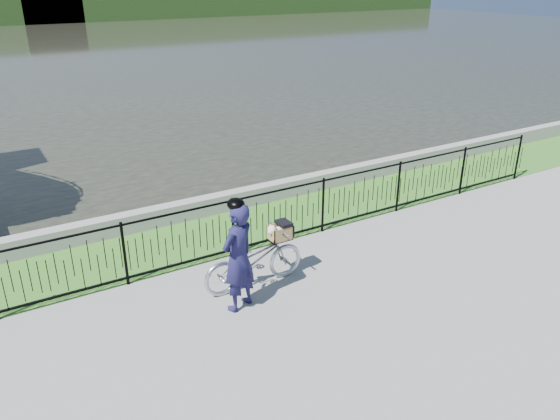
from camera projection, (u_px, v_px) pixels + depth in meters
ground at (328, 279)px, 9.38m from camera, size 120.00×120.00×0.00m
grass_strip at (256, 224)px, 11.43m from camera, size 60.00×2.00×0.01m
water at (30, 55)px, 35.31m from camera, size 120.00×120.00×0.00m
quay_wall at (234, 200)px, 12.13m from camera, size 60.00×0.30×0.40m
fence at (280, 216)px, 10.41m from camera, size 14.00×0.06×1.15m
far_building_right at (51, 7)px, 57.55m from camera, size 6.00×3.00×3.20m
bicycle_rig at (254, 259)px, 9.01m from camera, size 1.80×0.63×1.06m
cyclist at (238, 256)px, 8.24m from camera, size 0.75×0.64×1.83m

